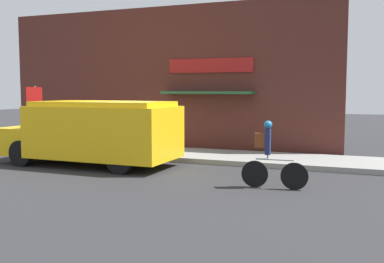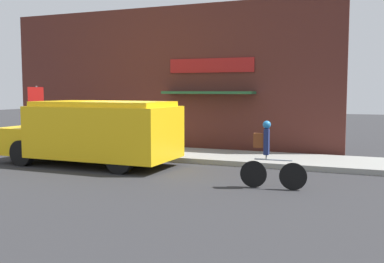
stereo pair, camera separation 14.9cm
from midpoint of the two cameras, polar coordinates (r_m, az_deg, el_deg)
The scene contains 7 objects.
ground_plane at distance 16.06m, azimuth -8.78°, elevation -3.54°, with size 70.00×70.00×0.00m, color #2B2B2D.
sidewalk at distance 17.19m, azimuth -6.59°, elevation -2.64°, with size 28.00×2.63×0.17m.
storefront at distance 18.53m, azimuth -4.06°, elevation 6.66°, with size 14.41×0.93×5.80m.
school_bus at distance 14.88m, azimuth -12.58°, elevation -0.02°, with size 5.95×2.84×2.09m.
cyclist at distance 11.31m, azimuth 9.48°, elevation -3.13°, with size 1.66×0.21×1.69m.
stop_sign_post at distance 18.88m, azimuth -19.51°, elevation 3.04°, with size 0.45×0.45×2.44m.
trash_bin at distance 18.87m, azimuth -12.64°, elevation -0.61°, with size 0.64×0.64×0.75m.
Camera 1 is at (7.91, -13.75, 2.44)m, focal length 42.00 mm.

